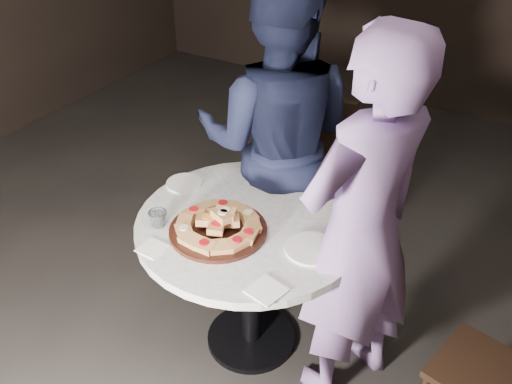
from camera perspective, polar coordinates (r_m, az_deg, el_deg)
floor at (r=3.11m, az=-2.83°, el=-15.85°), size 7.00×7.00×0.00m
table at (r=2.72m, az=-0.54°, el=-5.38°), size 1.23×1.23×0.80m
serving_board at (r=2.56m, az=-3.80°, el=-3.84°), size 0.45×0.45×0.02m
focaccia_pile at (r=2.54m, az=-3.76°, el=-3.13°), size 0.40×0.38×0.10m
plate_left at (r=2.90m, az=-7.20°, el=0.88°), size 0.19×0.19×0.01m
plate_right at (r=2.47m, az=5.52°, el=-5.67°), size 0.24×0.24×0.01m
water_glass at (r=2.61m, az=-9.77°, el=-2.66°), size 0.09×0.09×0.08m
napkin_near at (r=2.51m, az=-10.33°, el=-5.56°), size 0.11×0.11×0.01m
napkin_far at (r=2.27m, az=1.06°, el=-9.82°), size 0.16×0.16×0.01m
chair_far at (r=3.58m, az=6.19°, el=3.90°), size 0.56×0.58×1.03m
chair_right at (r=2.64m, az=23.73°, el=-16.29°), size 0.47×0.45×0.81m
diner_navy at (r=3.03m, az=2.11°, el=5.15°), size 1.07×0.95×1.83m
diner_teal at (r=2.42m, az=10.42°, el=-4.05°), size 0.67×0.78×1.81m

